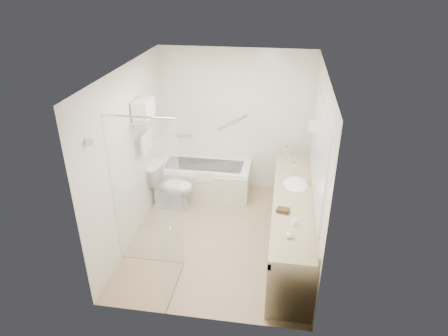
# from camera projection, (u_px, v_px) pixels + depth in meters

# --- Properties ---
(floor) EXTENTS (3.20, 3.20, 0.00)m
(floor) POSITION_uv_depth(u_px,v_px,m) (221.00, 236.00, 6.05)
(floor) COLOR #9E8662
(floor) RESTS_ON ground
(ceiling) EXTENTS (2.60, 3.20, 0.10)m
(ceiling) POSITION_uv_depth(u_px,v_px,m) (220.00, 71.00, 4.91)
(ceiling) COLOR white
(ceiling) RESTS_ON wall_back
(wall_back) EXTENTS (2.60, 0.10, 2.50)m
(wall_back) POSITION_uv_depth(u_px,v_px,m) (236.00, 121.00, 6.89)
(wall_back) COLOR silver
(wall_back) RESTS_ON ground
(wall_front) EXTENTS (2.60, 0.10, 2.50)m
(wall_front) POSITION_uv_depth(u_px,v_px,m) (195.00, 230.00, 4.07)
(wall_front) COLOR silver
(wall_front) RESTS_ON ground
(wall_left) EXTENTS (0.10, 3.20, 2.50)m
(wall_left) POSITION_uv_depth(u_px,v_px,m) (130.00, 155.00, 5.66)
(wall_left) COLOR silver
(wall_left) RESTS_ON ground
(wall_right) EXTENTS (0.10, 3.20, 2.50)m
(wall_right) POSITION_uv_depth(u_px,v_px,m) (317.00, 168.00, 5.30)
(wall_right) COLOR silver
(wall_right) RESTS_ON ground
(bathtub) EXTENTS (1.60, 0.73, 0.59)m
(bathtub) POSITION_uv_depth(u_px,v_px,m) (204.00, 179.00, 7.08)
(bathtub) COLOR white
(bathtub) RESTS_ON floor
(grab_bar_short) EXTENTS (0.40, 0.03, 0.03)m
(grab_bar_short) POSITION_uv_depth(u_px,v_px,m) (182.00, 135.00, 7.12)
(grab_bar_short) COLOR silver
(grab_bar_short) RESTS_ON wall_back
(grab_bar_long) EXTENTS (0.53, 0.03, 0.33)m
(grab_bar_long) POSITION_uv_depth(u_px,v_px,m) (232.00, 122.00, 6.86)
(grab_bar_long) COLOR silver
(grab_bar_long) RESTS_ON wall_back
(shower_enclosure) EXTENTS (0.96, 0.91, 2.11)m
(shower_enclosure) POSITION_uv_depth(u_px,v_px,m) (157.00, 205.00, 4.84)
(shower_enclosure) COLOR silver
(shower_enclosure) RESTS_ON floor
(towel_shelf) EXTENTS (0.24, 0.55, 0.81)m
(towel_shelf) POSITION_uv_depth(u_px,v_px,m) (144.00, 114.00, 5.72)
(towel_shelf) COLOR silver
(towel_shelf) RESTS_ON wall_left
(vanity_counter) EXTENTS (0.55, 2.70, 0.95)m
(vanity_counter) POSITION_uv_depth(u_px,v_px,m) (292.00, 211.00, 5.48)
(vanity_counter) COLOR tan
(vanity_counter) RESTS_ON floor
(sink) EXTENTS (0.40, 0.52, 0.14)m
(sink) POSITION_uv_depth(u_px,v_px,m) (296.00, 186.00, 5.75)
(sink) COLOR white
(sink) RESTS_ON vanity_counter
(faucet) EXTENTS (0.03, 0.03, 0.14)m
(faucet) POSITION_uv_depth(u_px,v_px,m) (307.00, 180.00, 5.68)
(faucet) COLOR silver
(faucet) RESTS_ON vanity_counter
(mirror) EXTENTS (0.02, 2.00, 1.20)m
(mirror) POSITION_uv_depth(u_px,v_px,m) (319.00, 152.00, 5.03)
(mirror) COLOR silver
(mirror) RESTS_ON wall_right
(hairdryer_unit) EXTENTS (0.08, 0.10, 0.18)m
(hairdryer_unit) POSITION_uv_depth(u_px,v_px,m) (312.00, 126.00, 6.14)
(hairdryer_unit) COLOR white
(hairdryer_unit) RESTS_ON wall_right
(toilet) EXTENTS (0.82, 0.53, 0.75)m
(toilet) POSITION_uv_depth(u_px,v_px,m) (171.00, 187.00, 6.62)
(toilet) COLOR white
(toilet) RESTS_ON floor
(amenity_basket) EXTENTS (0.18, 0.14, 0.05)m
(amenity_basket) POSITION_uv_depth(u_px,v_px,m) (283.00, 210.00, 5.07)
(amenity_basket) COLOR #49321A
(amenity_basket) RESTS_ON vanity_counter
(soap_bottle_a) EXTENTS (0.08, 0.12, 0.05)m
(soap_bottle_a) POSITION_uv_depth(u_px,v_px,m) (294.00, 223.00, 4.82)
(soap_bottle_a) COLOR white
(soap_bottle_a) RESTS_ON vanity_counter
(soap_bottle_b) EXTENTS (0.12, 0.13, 0.09)m
(soap_bottle_b) POSITION_uv_depth(u_px,v_px,m) (289.00, 234.00, 4.59)
(soap_bottle_b) COLOR white
(soap_bottle_b) RESTS_ON vanity_counter
(water_bottle_left) EXTENTS (0.07, 0.07, 0.22)m
(water_bottle_left) POSITION_uv_depth(u_px,v_px,m) (294.00, 169.00, 5.95)
(water_bottle_left) COLOR silver
(water_bottle_left) RESTS_ON vanity_counter
(water_bottle_mid) EXTENTS (0.07, 0.07, 0.22)m
(water_bottle_mid) POSITION_uv_depth(u_px,v_px,m) (286.00, 152.00, 6.46)
(water_bottle_mid) COLOR silver
(water_bottle_mid) RESTS_ON vanity_counter
(water_bottle_right) EXTENTS (0.05, 0.05, 0.18)m
(water_bottle_right) POSITION_uv_depth(u_px,v_px,m) (289.00, 157.00, 6.34)
(water_bottle_right) COLOR silver
(water_bottle_right) RESTS_ON vanity_counter
(drinking_glass_near) EXTENTS (0.09, 0.09, 0.08)m
(drinking_glass_near) POSITION_uv_depth(u_px,v_px,m) (285.00, 186.00, 5.60)
(drinking_glass_near) COLOR silver
(drinking_glass_near) RESTS_ON vanity_counter
(drinking_glass_far) EXTENTS (0.08, 0.08, 0.08)m
(drinking_glass_far) POSITION_uv_depth(u_px,v_px,m) (292.00, 184.00, 5.66)
(drinking_glass_far) COLOR silver
(drinking_glass_far) RESTS_ON vanity_counter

